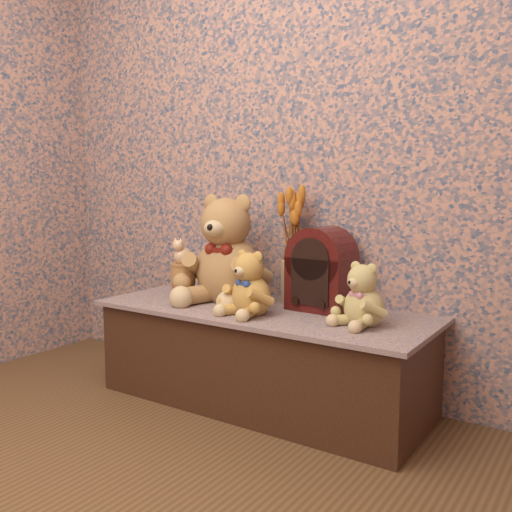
{
  "coord_description": "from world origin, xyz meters",
  "views": [
    {
      "loc": [
        1.33,
        -0.83,
        0.98
      ],
      "look_at": [
        0.0,
        1.16,
        0.67
      ],
      "focal_mm": 39.36,
      "sensor_mm": 36.0,
      "label": 1
    }
  ],
  "objects_px": {
    "teddy_small": "(364,291)",
    "biscuit_tin_lower": "(183,291)",
    "teddy_medium": "(251,280)",
    "cathedral_radio": "(322,268)",
    "cat_figurine": "(183,250)",
    "teddy_large": "(228,244)",
    "ceramic_vase": "(294,282)"
  },
  "relations": [
    {
      "from": "teddy_large",
      "to": "teddy_medium",
      "type": "height_order",
      "value": "teddy_large"
    },
    {
      "from": "teddy_large",
      "to": "teddy_small",
      "type": "relative_size",
      "value": 2.02
    },
    {
      "from": "biscuit_tin_lower",
      "to": "cat_figurine",
      "type": "xyz_separation_m",
      "value": [
        0.0,
        0.0,
        0.2
      ]
    },
    {
      "from": "teddy_small",
      "to": "biscuit_tin_lower",
      "type": "relative_size",
      "value": 2.42
    },
    {
      "from": "cathedral_radio",
      "to": "biscuit_tin_lower",
      "type": "xyz_separation_m",
      "value": [
        -0.65,
        -0.16,
        -0.14
      ]
    },
    {
      "from": "teddy_medium",
      "to": "teddy_small",
      "type": "relative_size",
      "value": 1.1
    },
    {
      "from": "teddy_large",
      "to": "cathedral_radio",
      "type": "distance_m",
      "value": 0.47
    },
    {
      "from": "teddy_medium",
      "to": "cat_figurine",
      "type": "xyz_separation_m",
      "value": [
        -0.45,
        0.08,
        0.09
      ]
    },
    {
      "from": "teddy_medium",
      "to": "teddy_small",
      "type": "distance_m",
      "value": 0.48
    },
    {
      "from": "cathedral_radio",
      "to": "teddy_small",
      "type": "bearing_deg",
      "value": -27.92
    },
    {
      "from": "cathedral_radio",
      "to": "cat_figurine",
      "type": "distance_m",
      "value": 0.68
    },
    {
      "from": "biscuit_tin_lower",
      "to": "teddy_large",
      "type": "bearing_deg",
      "value": 25.34
    },
    {
      "from": "teddy_medium",
      "to": "cat_figurine",
      "type": "bearing_deg",
      "value": 179.77
    },
    {
      "from": "teddy_medium",
      "to": "ceramic_vase",
      "type": "relative_size",
      "value": 1.47
    },
    {
      "from": "ceramic_vase",
      "to": "cathedral_radio",
      "type": "bearing_deg",
      "value": -16.54
    },
    {
      "from": "teddy_small",
      "to": "cat_figurine",
      "type": "xyz_separation_m",
      "value": [
        -0.92,
        -0.01,
        0.1
      ]
    },
    {
      "from": "teddy_medium",
      "to": "teddy_large",
      "type": "bearing_deg",
      "value": 154.56
    },
    {
      "from": "teddy_small",
      "to": "teddy_medium",
      "type": "bearing_deg",
      "value": -149.19
    },
    {
      "from": "teddy_medium",
      "to": "ceramic_vase",
      "type": "distance_m",
      "value": 0.3
    },
    {
      "from": "teddy_small",
      "to": "cathedral_radio",
      "type": "xyz_separation_m",
      "value": [
        -0.26,
        0.16,
        0.05
      ]
    },
    {
      "from": "teddy_large",
      "to": "cathedral_radio",
      "type": "bearing_deg",
      "value": 1.64
    },
    {
      "from": "teddy_medium",
      "to": "ceramic_vase",
      "type": "xyz_separation_m",
      "value": [
        0.04,
        0.29,
        -0.05
      ]
    },
    {
      "from": "biscuit_tin_lower",
      "to": "cat_figurine",
      "type": "relative_size",
      "value": 0.85
    },
    {
      "from": "ceramic_vase",
      "to": "cat_figurine",
      "type": "height_order",
      "value": "cat_figurine"
    },
    {
      "from": "teddy_medium",
      "to": "cathedral_radio",
      "type": "height_order",
      "value": "cathedral_radio"
    },
    {
      "from": "teddy_medium",
      "to": "cat_figurine",
      "type": "height_order",
      "value": "cat_figurine"
    },
    {
      "from": "teddy_medium",
      "to": "biscuit_tin_lower",
      "type": "bearing_deg",
      "value": 179.77
    },
    {
      "from": "teddy_medium",
      "to": "ceramic_vase",
      "type": "height_order",
      "value": "teddy_medium"
    },
    {
      "from": "teddy_large",
      "to": "teddy_small",
      "type": "distance_m",
      "value": 0.74
    },
    {
      "from": "teddy_small",
      "to": "biscuit_tin_lower",
      "type": "xyz_separation_m",
      "value": [
        -0.92,
        -0.01,
        -0.09
      ]
    },
    {
      "from": "teddy_large",
      "to": "teddy_small",
      "type": "xyz_separation_m",
      "value": [
        0.72,
        -0.09,
        -0.14
      ]
    },
    {
      "from": "teddy_medium",
      "to": "cathedral_radio",
      "type": "relative_size",
      "value": 0.8
    }
  ]
}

